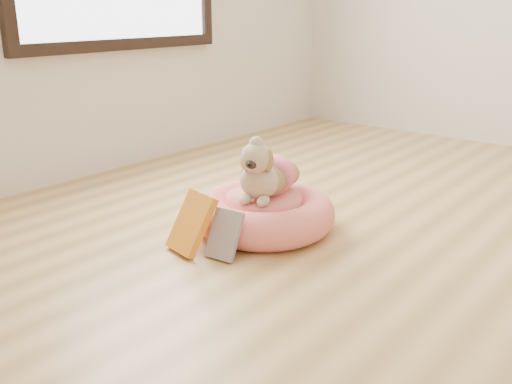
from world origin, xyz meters
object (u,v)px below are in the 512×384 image
Objects in this scene: dog at (266,163)px; book_yellow at (191,223)px; book_white at (224,235)px; pet_bed at (264,213)px.

dog reaches higher than book_yellow.
dog is 0.38m from book_yellow.
dog reaches higher than book_white.
pet_bed is at bearing 94.57° from book_white.
dog is at bearing 86.60° from book_yellow.
book_white is (0.13, 0.03, -0.02)m from book_yellow.
pet_bed is at bearing 87.62° from book_yellow.
book_white is at bearing -79.81° from pet_bed.
book_white reaches higher than pet_bed.
dog is 1.99× the size of book_white.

